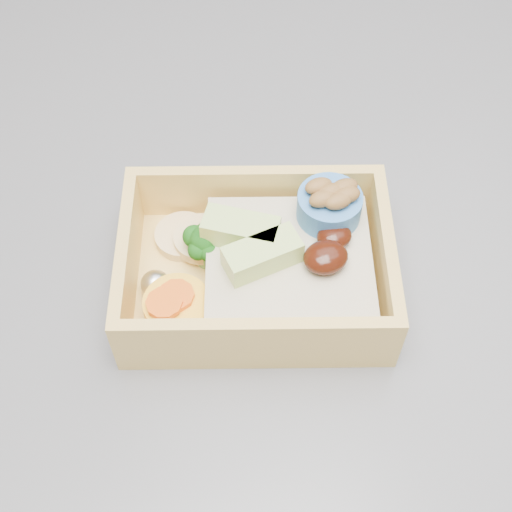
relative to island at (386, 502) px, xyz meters
name	(u,v)px	position (x,y,z in m)	size (l,w,h in m)	color
island	(386,502)	(0.00, 0.00, 0.00)	(1.24, 0.84, 0.92)	brown
bento_box	(264,263)	(-0.13, 0.05, 0.48)	(0.19, 0.16, 0.06)	#E5BB5E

